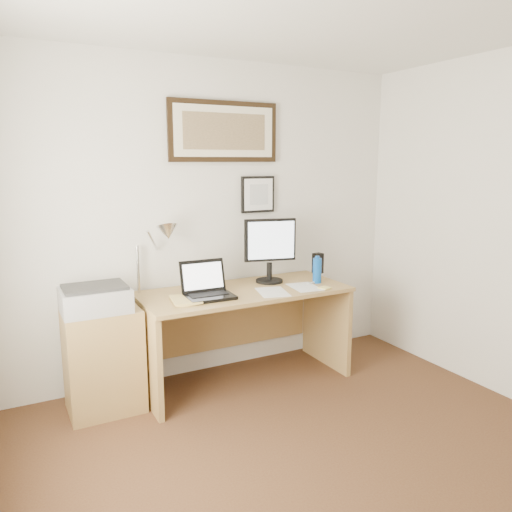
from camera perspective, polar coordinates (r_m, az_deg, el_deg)
floor at (r=2.85m, az=12.17°, el=-26.68°), size 4.00×4.00×0.00m
wall_back at (r=4.02m, az=-5.65°, el=4.00°), size 3.50×0.02×2.50m
side_cabinet at (r=3.69m, az=-17.03°, el=-11.29°), size 0.50×0.40×0.73m
water_bottle at (r=4.06m, az=7.00°, el=-1.67°), size 0.07×0.07×0.20m
bottle_cap at (r=4.04m, az=7.04°, el=-0.14°), size 0.04×0.04×0.02m
speaker at (r=4.41m, az=7.08°, el=-0.83°), size 0.09×0.08×0.18m
paper_sheet_a at (r=3.77m, az=1.91°, el=-4.14°), size 0.28×0.34×0.00m
paper_sheet_b at (r=3.93m, az=5.57°, el=-3.55°), size 0.24×0.32×0.00m
sticky_pad at (r=3.91m, az=7.85°, el=-3.62°), size 0.10×0.10×0.01m
marker_pen at (r=4.05m, az=6.49°, el=-3.05°), size 0.14×0.06×0.02m
book at (r=3.55m, az=-9.59°, el=-5.11°), size 0.23×0.29×0.02m
desk at (r=3.98m, az=-1.88°, el=-6.86°), size 1.60×0.70×0.75m
laptop at (r=3.65m, az=-5.60°, el=-3.79°), size 0.35×0.30×0.26m
lcd_monitor at (r=4.01m, az=1.61°, el=1.01°), size 0.42×0.22×0.52m
printer at (r=3.51m, az=-17.90°, el=-4.67°), size 0.44×0.34×0.18m
desk_lamp at (r=3.72m, az=-10.37°, el=2.34°), size 0.29×0.27×0.53m
picture_large at (r=4.03m, az=-3.65°, el=14.01°), size 0.92×0.04×0.47m
picture_small at (r=4.17m, az=0.22°, el=7.05°), size 0.30×0.03×0.30m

